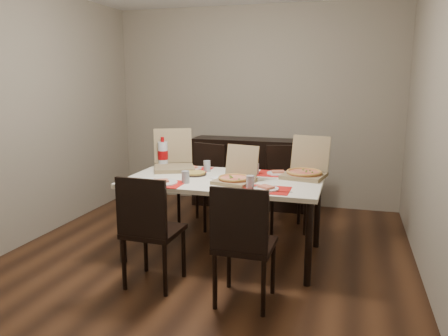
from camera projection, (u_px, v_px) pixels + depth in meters
The scene contains 19 objects.
ground at pixel (208, 257), 4.19m from camera, with size 3.80×4.00×0.02m, color #442615.
room_walls at pixel (220, 72), 4.25m from camera, with size 3.84×4.02×2.62m.
sideboard at pixel (250, 173), 5.77m from camera, with size 1.50×0.40×0.90m, color black.
dining_table at pixel (224, 185), 4.09m from camera, with size 1.80×1.00×0.75m.
chair_near_left at pixel (149, 227), 3.46m from camera, with size 0.43×0.43×0.93m.
chair_near_right at pixel (243, 241), 3.17m from camera, with size 0.43×0.43×0.93m.
chair_far_left at pixel (204, 181), 5.04m from camera, with size 0.52×0.52×0.93m.
chair_far_right at pixel (286, 184), 4.89m from camera, with size 0.53×0.53×0.93m.
setting_near_left at pixel (166, 181), 3.89m from camera, with size 0.46×0.30×0.11m.
setting_near_right at pixel (261, 187), 3.67m from camera, with size 0.43×0.30×0.11m.
setting_far_left at pixel (194, 168), 4.47m from camera, with size 0.52×0.30×0.11m.
setting_far_right at pixel (271, 172), 4.26m from camera, with size 0.52×0.30×0.11m.
napkin_loose at pixel (219, 179), 4.04m from camera, with size 0.12×0.11×0.02m, color white.
pizza_box_center at pixel (236, 177), 3.92m from camera, with size 0.38×0.41×0.32m.
pizza_box_right at pixel (305, 171), 4.13m from camera, with size 0.44×0.48×0.37m.
pizza_box_left at pixel (174, 163), 4.50m from camera, with size 0.55×0.57×0.40m.
faina_plate at pixel (195, 174), 4.23m from camera, with size 0.23×0.23×0.03m.
dip_bowl at pixel (238, 175), 4.17m from camera, with size 0.11×0.11×0.03m, color white.
soda_bottle at pixel (163, 154), 4.60m from camera, with size 0.11×0.11×0.32m.
Camera 1 is at (1.26, -3.73, 1.66)m, focal length 35.00 mm.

